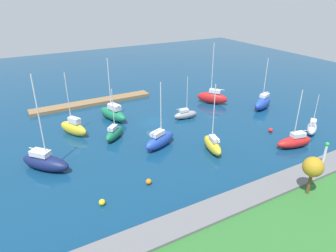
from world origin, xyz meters
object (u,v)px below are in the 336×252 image
(harbor_beacon, at_px, (325,152))
(sailboat_blue_by_breakwater, at_px, (160,140))
(park_tree_midwest, at_px, (313,167))
(sailboat_yellow_mid_basin, at_px, (74,128))
(sailboat_white_far_north, at_px, (312,128))
(mooring_buoy_yellow, at_px, (102,202))
(sailboat_gray_inner_mooring, at_px, (185,114))
(sailboat_navy_west_end, at_px, (45,162))
(pier_dock, at_px, (93,102))
(sailboat_red_lone_north, at_px, (295,141))
(sailboat_yellow_east_end, at_px, (212,145))
(mooring_buoy_red, at_px, (271,130))
(sailboat_green_center_basin, at_px, (113,113))
(sailboat_red_far_south, at_px, (212,97))
(mooring_buoy_orange, at_px, (149,182))
(sailboat_green_lone_south, at_px, (114,133))
(sailboat_blue_near_pier, at_px, (263,103))

(harbor_beacon, height_order, sailboat_blue_by_breakwater, sailboat_blue_by_breakwater)
(park_tree_midwest, relative_size, sailboat_yellow_mid_basin, 0.45)
(sailboat_blue_by_breakwater, height_order, sailboat_white_far_north, sailboat_blue_by_breakwater)
(park_tree_midwest, distance_m, mooring_buoy_yellow, 26.26)
(sailboat_gray_inner_mooring, bearing_deg, sailboat_navy_west_end, -163.82)
(sailboat_gray_inner_mooring, relative_size, mooring_buoy_yellow, 10.85)
(pier_dock, xyz_separation_m, sailboat_blue_by_breakwater, (-3.93, 25.79, 0.98))
(sailboat_red_lone_north, bearing_deg, sailboat_yellow_east_end, -11.92)
(mooring_buoy_yellow, xyz_separation_m, mooring_buoy_red, (-33.95, -4.80, -0.00))
(sailboat_yellow_east_end, bearing_deg, sailboat_white_far_north, -86.41)
(harbor_beacon, height_order, sailboat_navy_west_end, sailboat_navy_west_end)
(sailboat_white_far_north, height_order, sailboat_green_center_basin, sailboat_green_center_basin)
(sailboat_gray_inner_mooring, height_order, sailboat_white_far_north, sailboat_gray_inner_mooring)
(sailboat_red_far_south, height_order, sailboat_yellow_mid_basin, sailboat_red_far_south)
(sailboat_yellow_east_end, xyz_separation_m, sailboat_white_far_north, (-20.15, 3.36, -0.15))
(mooring_buoy_orange, bearing_deg, sailboat_green_lone_south, -92.48)
(sailboat_green_lone_south, xyz_separation_m, sailboat_blue_near_pier, (-33.65, 2.09, 0.33))
(sailboat_green_lone_south, distance_m, sailboat_blue_near_pier, 33.72)
(sailboat_yellow_mid_basin, bearing_deg, park_tree_midwest, -176.05)
(harbor_beacon, xyz_separation_m, sailboat_gray_inner_mooring, (6.62, -26.57, -2.51))
(sailboat_blue_by_breakwater, distance_m, sailboat_red_lone_north, 22.64)
(sailboat_red_far_south, distance_m, sailboat_green_center_basin, 23.33)
(sailboat_yellow_east_end, height_order, sailboat_blue_near_pier, sailboat_yellow_east_end)
(park_tree_midwest, relative_size, sailboat_gray_inner_mooring, 0.59)
(park_tree_midwest, bearing_deg, mooring_buoy_yellow, -26.50)
(sailboat_blue_by_breakwater, xyz_separation_m, sailboat_yellow_east_end, (-6.80, 5.56, -0.08))
(pier_dock, bearing_deg, sailboat_yellow_mid_basin, 61.68)
(sailboat_red_lone_north, bearing_deg, sailboat_green_center_basin, -37.61)
(sailboat_white_far_north, height_order, sailboat_yellow_mid_basin, sailboat_yellow_mid_basin)
(park_tree_midwest, bearing_deg, sailboat_yellow_east_end, -78.84)
(mooring_buoy_red, bearing_deg, harbor_beacon, 74.10)
(sailboat_red_far_south, bearing_deg, park_tree_midwest, 125.32)
(sailboat_red_lone_north, bearing_deg, mooring_buoy_red, -87.67)
(sailboat_blue_by_breakwater, height_order, sailboat_blue_near_pier, same)
(sailboat_blue_by_breakwater, height_order, mooring_buoy_red, sailboat_blue_by_breakwater)
(sailboat_blue_by_breakwater, bearing_deg, sailboat_green_lone_south, 107.66)
(sailboat_red_far_south, relative_size, mooring_buoy_red, 17.05)
(sailboat_blue_by_breakwater, bearing_deg, sailboat_gray_inner_mooring, 16.13)
(sailboat_red_far_south, distance_m, sailboat_yellow_mid_basin, 31.86)
(sailboat_yellow_east_end, bearing_deg, park_tree_midwest, -155.79)
(sailboat_white_far_north, bearing_deg, sailboat_blue_by_breakwater, 127.35)
(park_tree_midwest, relative_size, sailboat_blue_near_pier, 0.46)
(sailboat_gray_inner_mooring, bearing_deg, sailboat_green_lone_south, -170.22)
(sailboat_yellow_east_end, bearing_deg, sailboat_blue_by_breakwater, 63.78)
(sailboat_white_far_north, bearing_deg, pier_dock, 97.33)
(sailboat_green_center_basin, bearing_deg, sailboat_red_far_south, -113.20)
(sailboat_green_center_basin, bearing_deg, sailboat_gray_inner_mooring, -134.28)
(park_tree_midwest, height_order, mooring_buoy_yellow, park_tree_midwest)
(sailboat_red_far_south, height_order, sailboat_navy_west_end, sailboat_navy_west_end)
(pier_dock, distance_m, sailboat_red_far_south, 27.63)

